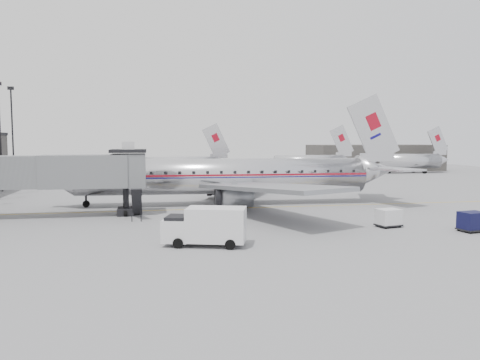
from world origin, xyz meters
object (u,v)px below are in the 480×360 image
at_px(airliner, 230,176).
at_px(baggage_cart_navy, 472,221).
at_px(baggage_cart_white, 388,217).
at_px(service_van, 206,226).
at_px(ramp_worker, 236,203).

height_order(airliner, baggage_cart_navy, airliner).
relative_size(baggage_cart_navy, baggage_cart_white, 1.03).
relative_size(airliner, service_van, 6.64).
distance_m(baggage_cart_navy, baggage_cart_white, 6.36).
bearing_deg(baggage_cart_navy, service_van, 173.68).
distance_m(airliner, ramp_worker, 6.38).
height_order(airliner, ramp_worker, airliner).
distance_m(baggage_cart_navy, ramp_worker, 21.18).
xyz_separation_m(service_van, baggage_cart_navy, (21.38, 0.91, -0.55)).
height_order(baggage_cart_white, ramp_worker, ramp_worker).
xyz_separation_m(airliner, baggage_cart_navy, (16.28, -18.96, -2.34)).
bearing_deg(airliner, baggage_cart_white, -53.45).
height_order(airliner, service_van, airliner).
height_order(service_van, baggage_cart_white, service_van).
relative_size(baggage_cart_white, ramp_worker, 1.12).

